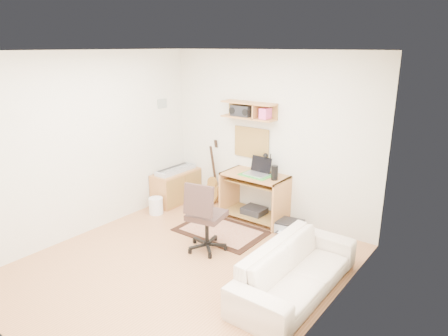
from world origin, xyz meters
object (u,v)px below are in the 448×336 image
Objects in this scene: cabinet at (176,187)px; printer at (289,226)px; desk at (255,197)px; task_chair at (207,215)px; sofa at (296,262)px.

printer is at bearing 3.33° from cabinet.
desk is 1.00× the size of task_chair.
cabinet is at bearing 134.70° from task_chair.
sofa is at bearing -43.63° from desk.
task_chair reaches higher than cabinet.
sofa is at bearing -68.30° from printer.
cabinet is 2.18× the size of printer.
sofa is (1.44, -1.37, -0.02)m from desk.
task_chair reaches higher than printer.
task_chair is at bearing 83.73° from sofa.
sofa is at bearing -22.01° from cabinet.
cabinet is 0.49× the size of sofa.
sofa reaches higher than cabinet.
sofa is (1.41, -0.15, -0.14)m from task_chair.
printer is 0.23× the size of sofa.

